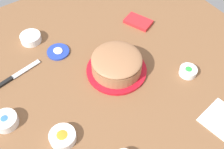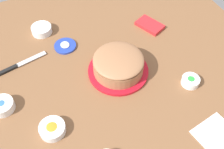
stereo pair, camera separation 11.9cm
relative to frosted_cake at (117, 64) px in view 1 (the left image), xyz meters
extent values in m
plane|color=brown|center=(0.04, -0.07, -0.05)|extent=(1.54, 1.54, 0.00)
cylinder|color=red|center=(0.00, 0.00, -0.04)|extent=(0.27, 0.27, 0.01)
cylinder|color=brown|center=(0.00, 0.00, -0.01)|extent=(0.20, 0.20, 0.05)
cylinder|color=#9E6B47|center=(0.00, 0.00, 0.00)|extent=(0.22, 0.22, 0.06)
ellipsoid|color=#9E6B47|center=(0.00, 0.00, 0.03)|extent=(0.22, 0.22, 0.04)
cylinder|color=#233DAD|center=(-0.25, -0.16, -0.04)|extent=(0.10, 0.10, 0.01)
ellipsoid|color=white|center=(-0.25, -0.16, -0.03)|extent=(0.05, 0.04, 0.01)
cube|color=silver|center=(-0.23, -0.33, -0.04)|extent=(0.05, 0.14, 0.00)
cube|color=black|center=(-0.21, -0.44, -0.04)|extent=(0.03, 0.10, 0.01)
cylinder|color=white|center=(-0.39, -0.23, -0.03)|extent=(0.10, 0.10, 0.04)
cylinder|color=yellow|center=(-0.39, -0.23, -0.03)|extent=(0.08, 0.08, 0.01)
ellipsoid|color=yellow|center=(-0.39, -0.23, -0.02)|extent=(0.07, 0.07, 0.02)
cylinder|color=white|center=(0.19, 0.25, -0.03)|extent=(0.08, 0.08, 0.03)
cylinder|color=green|center=(0.19, 0.25, -0.03)|extent=(0.06, 0.06, 0.01)
ellipsoid|color=green|center=(0.19, 0.25, -0.02)|extent=(0.05, 0.05, 0.02)
cylinder|color=white|center=(0.16, -0.35, -0.03)|extent=(0.10, 0.10, 0.03)
cylinder|color=orange|center=(0.16, -0.35, -0.03)|extent=(0.08, 0.08, 0.01)
ellipsoid|color=orange|center=(0.16, -0.35, -0.02)|extent=(0.07, 0.07, 0.02)
cylinder|color=white|center=(-0.02, -0.50, -0.03)|extent=(0.09, 0.09, 0.04)
cylinder|color=blue|center=(-0.02, -0.50, -0.02)|extent=(0.08, 0.08, 0.01)
ellipsoid|color=blue|center=(-0.02, -0.50, -0.02)|extent=(0.07, 0.07, 0.02)
cube|color=red|center=(-0.20, 0.28, -0.04)|extent=(0.16, 0.13, 0.02)
cube|color=white|center=(0.44, 0.20, -0.04)|extent=(0.17, 0.17, 0.01)
camera|label=1|loc=(0.64, -0.46, 0.92)|focal=45.04mm
camera|label=2|loc=(0.70, -0.36, 0.92)|focal=45.04mm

